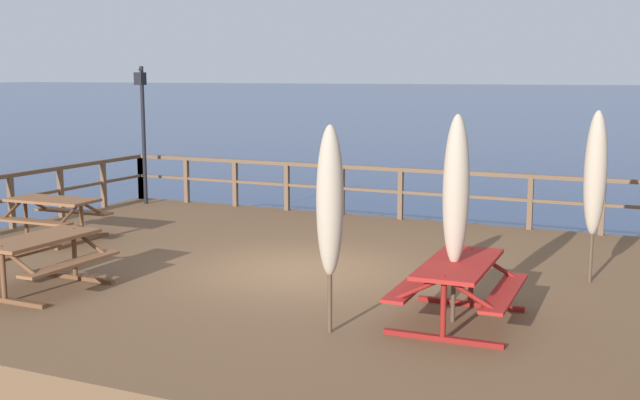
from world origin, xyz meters
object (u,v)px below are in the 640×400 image
Objects in this scene: picnic_table_front_right at (40,252)px; patio_umbrella_tall_mid_left at (595,174)px; patio_umbrella_tall_back_left at (330,202)px; patio_umbrella_tall_front at (456,191)px; picnic_table_back_right at (459,278)px; lamp_post_hooked at (142,114)px; picnic_table_mid_left at (53,210)px.

picnic_table_front_right is 7.97m from patio_umbrella_tall_mid_left.
patio_umbrella_tall_front reaches higher than patio_umbrella_tall_back_left.
picnic_table_back_right is 0.77× the size of patio_umbrella_tall_back_left.
lamp_post_hooked is (-7.64, 6.65, 0.55)m from patio_umbrella_tall_back_left.
patio_umbrella_tall_back_left is 1.58m from patio_umbrella_tall_front.
lamp_post_hooked is (-10.19, 2.97, 0.51)m from patio_umbrella_tall_mid_left.
picnic_table_back_right is at bearing -115.38° from patio_umbrella_tall_mid_left.
picnic_table_back_right is at bearing -7.67° from patio_umbrella_tall_front.
picnic_table_mid_left is 8.23m from picnic_table_back_right.
patio_umbrella_tall_mid_left reaches higher than picnic_table_front_right.
picnic_table_mid_left is at bearing 130.34° from picnic_table_front_right.
picnic_table_front_right is 0.91× the size of picnic_table_back_right.
picnic_table_back_right is 0.59× the size of lamp_post_hooked.
patio_umbrella_tall_back_left is 10.14m from lamp_post_hooked.
patio_umbrella_tall_back_left reaches higher than picnic_table_mid_left.
picnic_table_front_right is 0.67× the size of patio_umbrella_tall_front.
patio_umbrella_tall_back_left is (4.45, -0.00, 1.01)m from picnic_table_front_right.
picnic_table_back_right is (8.05, -1.74, 0.01)m from picnic_table_mid_left.
picnic_table_mid_left is at bearing -174.22° from patio_umbrella_tall_mid_left.
patio_umbrella_tall_front is (1.21, 1.01, 0.06)m from patio_umbrella_tall_back_left.
picnic_table_mid_left is at bearing -77.41° from lamp_post_hooked.
patio_umbrella_tall_mid_left is (1.27, 2.68, 1.04)m from picnic_table_back_right.
patio_umbrella_tall_back_left is at bearing -0.03° from picnic_table_front_right.
picnic_table_mid_left is 0.66× the size of patio_umbrella_tall_front.
picnic_table_back_right is at bearing -12.19° from picnic_table_mid_left.
picnic_table_back_right is 1.91m from patio_umbrella_tall_back_left.
lamp_post_hooked is at bearing 147.51° from patio_umbrella_tall_front.
patio_umbrella_tall_back_left is at bearing -22.01° from picnic_table_mid_left.
picnic_table_mid_left is at bearing 167.77° from patio_umbrella_tall_front.
lamp_post_hooked is at bearing 147.65° from picnic_table_back_right.
picnic_table_front_right is at bearing -170.14° from picnic_table_back_right.
patio_umbrella_tall_front is (5.66, 1.00, 1.07)m from picnic_table_front_right.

